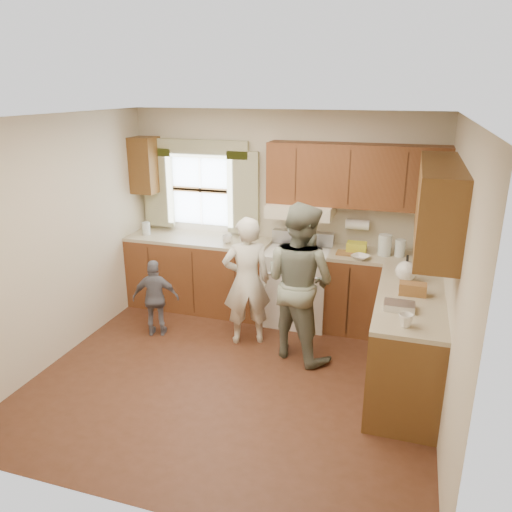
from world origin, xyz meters
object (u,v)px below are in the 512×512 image
(stove, at_px, (297,285))
(woman_left, at_px, (247,281))
(woman_right, at_px, (300,282))
(child, at_px, (156,298))

(stove, bearing_deg, woman_left, -120.87)
(woman_right, bearing_deg, woman_left, 15.16)
(woman_right, bearing_deg, child, 27.15)
(stove, height_order, child, stove)
(woman_left, relative_size, child, 1.60)
(stove, distance_m, woman_left, 0.85)
(stove, bearing_deg, child, -149.73)
(stove, height_order, woman_left, woman_left)
(woman_left, relative_size, woman_right, 0.87)
(woman_left, height_order, child, woman_left)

